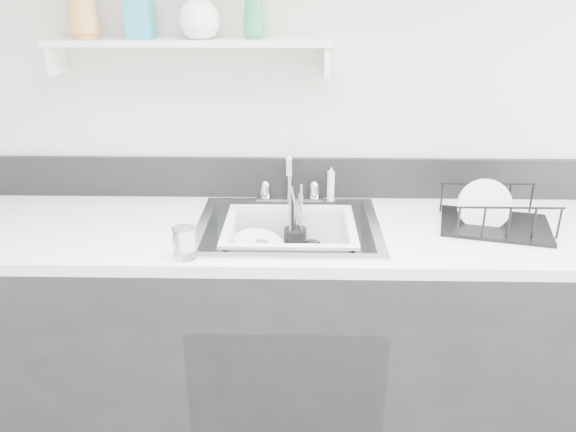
{
  "coord_description": "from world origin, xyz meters",
  "views": [
    {
      "loc": [
        0.04,
        -0.62,
        1.71
      ],
      "look_at": [
        0.0,
        1.14,
        0.98
      ],
      "focal_mm": 35.0,
      "sensor_mm": 36.0,
      "label": 1
    }
  ],
  "objects_px": {
    "sink": "(288,249)",
    "counter_run": "(288,336)",
    "dish_rack": "(497,210)",
    "wash_tub": "(290,246)"
  },
  "relations": [
    {
      "from": "sink",
      "to": "dish_rack",
      "type": "relative_size",
      "value": 1.76
    },
    {
      "from": "sink",
      "to": "wash_tub",
      "type": "xyz_separation_m",
      "value": [
        0.0,
        0.0,
        0.01
      ]
    },
    {
      "from": "sink",
      "to": "dish_rack",
      "type": "distance_m",
      "value": 0.74
    },
    {
      "from": "counter_run",
      "to": "dish_rack",
      "type": "xyz_separation_m",
      "value": [
        0.72,
        0.01,
        0.52
      ]
    },
    {
      "from": "counter_run",
      "to": "sink",
      "type": "xyz_separation_m",
      "value": [
        0.0,
        0.0,
        0.37
      ]
    },
    {
      "from": "sink",
      "to": "dish_rack",
      "type": "bearing_deg",
      "value": 0.98
    },
    {
      "from": "counter_run",
      "to": "wash_tub",
      "type": "distance_m",
      "value": 0.38
    },
    {
      "from": "dish_rack",
      "to": "counter_run",
      "type": "bearing_deg",
      "value": -164.88
    },
    {
      "from": "wash_tub",
      "to": "dish_rack",
      "type": "xyz_separation_m",
      "value": [
        0.72,
        0.01,
        0.14
      ]
    },
    {
      "from": "sink",
      "to": "counter_run",
      "type": "bearing_deg",
      "value": 0.0
    }
  ]
}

